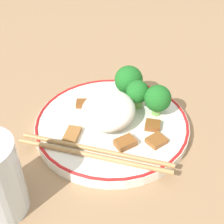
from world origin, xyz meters
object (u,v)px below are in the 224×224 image
object	(u,v)px
broccoli_back_center	(138,93)
broccoli_back_right	(129,80)
broccoli_back_left	(158,99)
plate	(112,124)
chopsticks	(94,153)

from	to	relation	value
broccoli_back_center	broccoli_back_right	size ratio (longest dim) A/B	0.90
broccoli_back_left	plate	bearing A→B (deg)	-61.38
plate	chopsticks	xyz separation A→B (m)	(0.08, -0.01, 0.01)
broccoli_back_center	chopsticks	xyz separation A→B (m)	(0.14, -0.04, -0.03)
broccoli_back_left	broccoli_back_right	bearing A→B (deg)	-128.17
broccoli_back_left	chopsticks	bearing A→B (deg)	-32.81
plate	broccoli_back_right	xyz separation A→B (m)	(-0.09, 0.01, 0.04)
broccoli_back_left	broccoli_back_center	distance (m)	0.04
plate	broccoli_back_left	world-z (taller)	broccoli_back_left
broccoli_back_right	chopsticks	xyz separation A→B (m)	(0.17, -0.02, -0.03)
broccoli_back_left	broccoli_back_center	world-z (taller)	broccoli_back_left
broccoli_back_center	broccoli_back_right	distance (m)	0.04
broccoli_back_left	broccoli_back_center	size ratio (longest dim) A/B	1.06
broccoli_back_center	broccoli_back_left	bearing A→B (deg)	71.14
broccoli_back_center	broccoli_back_right	bearing A→B (deg)	-146.28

